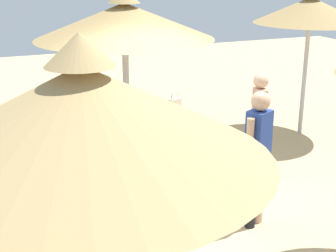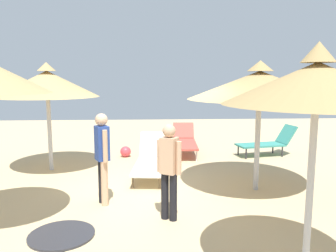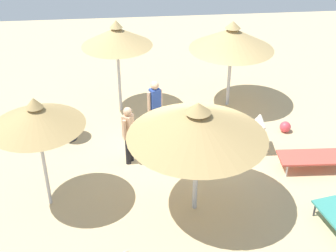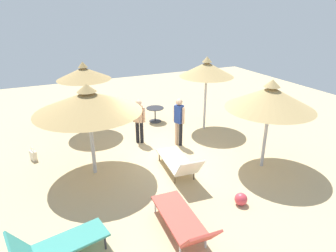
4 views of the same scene
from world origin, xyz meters
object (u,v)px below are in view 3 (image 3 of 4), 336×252
at_px(parasol_umbrella_edge, 117,37).
at_px(parasol_umbrella_far_left, 232,39).
at_px(person_standing_center, 129,132).
at_px(side_table_round, 66,125).
at_px(person_standing_back, 155,105).
at_px(parasol_umbrella_center, 198,124).
at_px(lounge_chair_far_right, 323,155).
at_px(parasol_umbrella_near_left, 36,117).
at_px(lounge_chair_front, 225,138).
at_px(beach_ball, 285,127).

bearing_deg(parasol_umbrella_edge, parasol_umbrella_far_left, -179.47).
xyz_separation_m(parasol_umbrella_far_left, person_standing_center, (3.23, 2.90, -1.30)).
bearing_deg(side_table_round, person_standing_back, 177.22).
bearing_deg(side_table_round, person_standing_center, 142.45).
bearing_deg(parasol_umbrella_center, lounge_chair_far_right, -161.39).
relative_size(parasol_umbrella_edge, side_table_round, 3.89).
xyz_separation_m(parasol_umbrella_near_left, lounge_chair_far_right, (-6.82, -0.69, -1.92)).
relative_size(parasol_umbrella_near_left, lounge_chair_front, 1.25).
bearing_deg(lounge_chair_front, side_table_round, -13.30).
distance_m(parasol_umbrella_edge, parasol_umbrella_near_left, 4.65).
bearing_deg(side_table_round, parasol_umbrella_center, 133.88).
relative_size(parasol_umbrella_edge, lounge_chair_far_right, 1.35).
distance_m(parasol_umbrella_center, lounge_chair_front, 3.14).
bearing_deg(parasol_umbrella_edge, lounge_chair_front, 137.54).
distance_m(parasol_umbrella_edge, lounge_chair_front, 4.30).
height_order(lounge_chair_front, person_standing_center, person_standing_center).
xyz_separation_m(parasol_umbrella_near_left, beach_ball, (-6.45, -2.53, -2.17)).
bearing_deg(person_standing_center, side_table_round, -37.55).
bearing_deg(lounge_chair_far_right, beach_ball, -78.58).
bearing_deg(beach_ball, lounge_chair_far_right, 101.42).
bearing_deg(side_table_round, parasol_umbrella_edge, -134.93).
xyz_separation_m(person_standing_center, beach_ball, (-4.55, -1.06, -0.76)).
bearing_deg(beach_ball, person_standing_center, 13.13).
height_order(parasol_umbrella_near_left, person_standing_back, parasol_umbrella_near_left).
bearing_deg(side_table_round, beach_ball, 177.56).
height_order(parasol_umbrella_edge, beach_ball, parasol_umbrella_edge).
height_order(parasol_umbrella_center, person_standing_center, parasol_umbrella_center).
bearing_deg(parasol_umbrella_near_left, side_table_round, -93.40).
distance_m(parasol_umbrella_center, beach_ball, 4.81).
height_order(parasol_umbrella_near_left, side_table_round, parasol_umbrella_near_left).
distance_m(side_table_round, beach_ball, 6.29).
height_order(side_table_round, beach_ball, side_table_round).
xyz_separation_m(lounge_chair_far_right, person_standing_center, (4.92, -0.77, 0.52)).
height_order(parasol_umbrella_far_left, lounge_chair_front, parasol_umbrella_far_left).
bearing_deg(lounge_chair_front, parasol_umbrella_far_left, -103.75).
height_order(lounge_chair_far_right, person_standing_back, person_standing_back).
bearing_deg(parasol_umbrella_near_left, person_standing_back, -134.89).
bearing_deg(lounge_chair_far_right, side_table_round, -17.55).
xyz_separation_m(parasol_umbrella_near_left, lounge_chair_front, (-4.49, -1.77, -1.94)).
xyz_separation_m(parasol_umbrella_edge, lounge_chair_far_right, (-5.12, 3.64, -2.02)).
distance_m(parasol_umbrella_far_left, beach_ball, 3.06).
height_order(lounge_chair_far_right, side_table_round, lounge_chair_far_right).
bearing_deg(lounge_chair_front, person_standing_back, -26.27).
xyz_separation_m(lounge_chair_front, lounge_chair_far_right, (-2.33, 1.08, 0.01)).
distance_m(person_standing_center, beach_ball, 4.74).
relative_size(parasol_umbrella_center, lounge_chair_front, 1.35).
height_order(person_standing_back, person_standing_center, person_standing_back).
bearing_deg(lounge_chair_far_right, parasol_umbrella_far_left, -65.24).
bearing_deg(lounge_chair_far_right, person_standing_center, -8.94).
distance_m(lounge_chair_far_right, beach_ball, 1.89).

